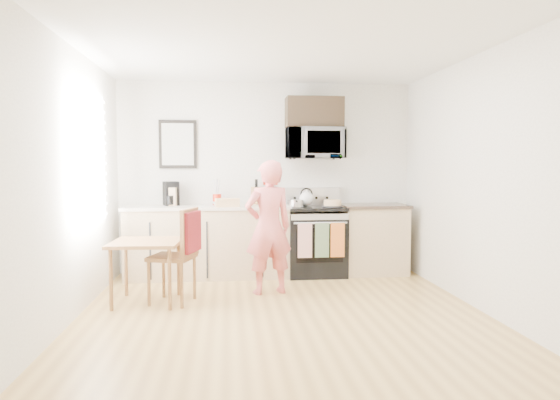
{
  "coord_description": "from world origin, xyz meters",
  "views": [
    {
      "loc": [
        -0.54,
        -4.57,
        1.47
      ],
      "look_at": [
        0.05,
        1.0,
        1.08
      ],
      "focal_mm": 32.0,
      "sensor_mm": 36.0,
      "label": 1
    }
  ],
  "objects": [
    {
      "name": "floor",
      "position": [
        0.0,
        0.0,
        0.0
      ],
      "size": [
        4.6,
        4.6,
        0.0
      ],
      "primitive_type": "plane",
      "color": "#A77E40",
      "rests_on": "ground"
    },
    {
      "name": "back_wall",
      "position": [
        0.0,
        2.3,
        1.3
      ],
      "size": [
        4.0,
        0.04,
        2.6
      ],
      "primitive_type": "cube",
      "color": "beige",
      "rests_on": "floor"
    },
    {
      "name": "front_wall",
      "position": [
        0.0,
        -2.3,
        1.3
      ],
      "size": [
        4.0,
        0.04,
        2.6
      ],
      "primitive_type": "cube",
      "color": "beige",
      "rests_on": "floor"
    },
    {
      "name": "left_wall",
      "position": [
        -2.0,
        0.0,
        1.3
      ],
      "size": [
        0.04,
        4.6,
        2.6
      ],
      "primitive_type": "cube",
      "color": "beige",
      "rests_on": "floor"
    },
    {
      "name": "right_wall",
      "position": [
        2.0,
        0.0,
        1.3
      ],
      "size": [
        0.04,
        4.6,
        2.6
      ],
      "primitive_type": "cube",
      "color": "beige",
      "rests_on": "floor"
    },
    {
      "name": "ceiling",
      "position": [
        0.0,
        0.0,
        2.6
      ],
      "size": [
        4.0,
        4.6,
        0.04
      ],
      "primitive_type": "cube",
      "color": "white",
      "rests_on": "back_wall"
    },
    {
      "name": "window",
      "position": [
        -1.96,
        0.8,
        1.55
      ],
      "size": [
        0.06,
        1.4,
        1.5
      ],
      "color": "silver",
      "rests_on": "left_wall"
    },
    {
      "name": "cabinet_left",
      "position": [
        -0.8,
        2.0,
        0.45
      ],
      "size": [
        2.1,
        0.6,
        0.9
      ],
      "primitive_type": "cube",
      "color": "tan",
      "rests_on": "floor"
    },
    {
      "name": "countertop_left",
      "position": [
        -0.8,
        2.0,
        0.92
      ],
      "size": [
        2.14,
        0.64,
        0.04
      ],
      "primitive_type": "cube",
      "color": "beige",
      "rests_on": "cabinet_left"
    },
    {
      "name": "cabinet_right",
      "position": [
        1.43,
        2.0,
        0.45
      ],
      "size": [
        0.84,
        0.6,
        0.9
      ],
      "primitive_type": "cube",
      "color": "tan",
      "rests_on": "floor"
    },
    {
      "name": "countertop_right",
      "position": [
        1.43,
        2.0,
        0.92
      ],
      "size": [
        0.88,
        0.64,
        0.04
      ],
      "primitive_type": "cube",
      "color": "black",
      "rests_on": "cabinet_right"
    },
    {
      "name": "range",
      "position": [
        0.63,
        1.98,
        0.44
      ],
      "size": [
        0.76,
        0.7,
        1.16
      ],
      "color": "black",
      "rests_on": "floor"
    },
    {
      "name": "microwave",
      "position": [
        0.63,
        2.08,
        1.76
      ],
      "size": [
        0.76,
        0.51,
        0.42
      ],
      "primitive_type": "imported",
      "color": "silver",
      "rests_on": "back_wall"
    },
    {
      "name": "upper_cabinet",
      "position": [
        0.63,
        2.12,
        2.18
      ],
      "size": [
        0.76,
        0.35,
        0.4
      ],
      "primitive_type": "cube",
      "color": "black",
      "rests_on": "back_wall"
    },
    {
      "name": "wall_art",
      "position": [
        -1.2,
        2.28,
        1.75
      ],
      "size": [
        0.5,
        0.04,
        0.65
      ],
      "color": "black",
      "rests_on": "back_wall"
    },
    {
      "name": "wall_trivet",
      "position": [
        0.05,
        2.28,
        1.3
      ],
      "size": [
        0.2,
        0.02,
        0.2
      ],
      "primitive_type": "cube",
      "color": "#B0200F",
      "rests_on": "back_wall"
    },
    {
      "name": "person",
      "position": [
        -0.08,
        1.06,
        0.76
      ],
      "size": [
        0.63,
        0.49,
        1.53
      ],
      "primitive_type": "imported",
      "rotation": [
        0.0,
        0.0,
        3.4
      ],
      "color": "#D04239",
      "rests_on": "floor"
    },
    {
      "name": "dining_table",
      "position": [
        -1.4,
        0.81,
        0.59
      ],
      "size": [
        0.71,
        0.71,
        0.67
      ],
      "rotation": [
        0.0,
        0.0,
        -0.06
      ],
      "color": "brown",
      "rests_on": "floor"
    },
    {
      "name": "chair",
      "position": [
        -1.0,
        0.74,
        0.65
      ],
      "size": [
        0.57,
        0.54,
        1.01
      ],
      "rotation": [
        0.0,
        0.0,
        -0.3
      ],
      "color": "brown",
      "rests_on": "floor"
    },
    {
      "name": "knife_block",
      "position": [
        -0.13,
        2.18,
        1.06
      ],
      "size": [
        0.17,
        0.18,
        0.23
      ],
      "primitive_type": "cube",
      "rotation": [
        0.0,
        0.0,
        0.63
      ],
      "color": "brown",
      "rests_on": "countertop_left"
    },
    {
      "name": "utensil_crock",
      "position": [
        -0.68,
        2.12,
        1.08
      ],
      "size": [
        0.12,
        0.12,
        0.35
      ],
      "color": "#B0200F",
      "rests_on": "countertop_left"
    },
    {
      "name": "fruit_bowl",
      "position": [
        -0.64,
        2.07,
        0.98
      ],
      "size": [
        0.28,
        0.28,
        0.1
      ],
      "color": "white",
      "rests_on": "countertop_left"
    },
    {
      "name": "milk_carton",
      "position": [
        -1.25,
        2.02,
        1.06
      ],
      "size": [
        0.11,
        0.11,
        0.24
      ],
      "primitive_type": "cube",
      "rotation": [
        0.0,
        0.0,
        -0.22
      ],
      "color": "tan",
      "rests_on": "countertop_left"
    },
    {
      "name": "coffee_maker",
      "position": [
        -1.28,
        2.1,
        1.09
      ],
      "size": [
        0.24,
        0.29,
        0.31
      ],
      "rotation": [
        0.0,
        0.0,
        0.34
      ],
      "color": "black",
      "rests_on": "countertop_left"
    },
    {
      "name": "bread_bag",
      "position": [
        -0.54,
        1.79,
        0.99
      ],
      "size": [
        0.31,
        0.18,
        0.11
      ],
      "primitive_type": "cube",
      "rotation": [
        0.0,
        0.0,
        0.14
      ],
      "color": "tan",
      "rests_on": "countertop_left"
    },
    {
      "name": "cake",
      "position": [
        0.83,
        1.83,
        0.97
      ],
      "size": [
        0.28,
        0.28,
        0.09
      ],
      "color": "black",
      "rests_on": "range"
    },
    {
      "name": "kettle",
      "position": [
        0.52,
        2.07,
        1.03
      ],
      "size": [
        0.19,
        0.19,
        0.24
      ],
      "color": "white",
      "rests_on": "range"
    },
    {
      "name": "pot",
      "position": [
        0.35,
        1.87,
        0.97
      ],
      "size": [
        0.19,
        0.32,
        0.09
      ],
      "rotation": [
        0.0,
        0.0,
        -0.07
      ],
      "color": "silver",
      "rests_on": "range"
    }
  ]
}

